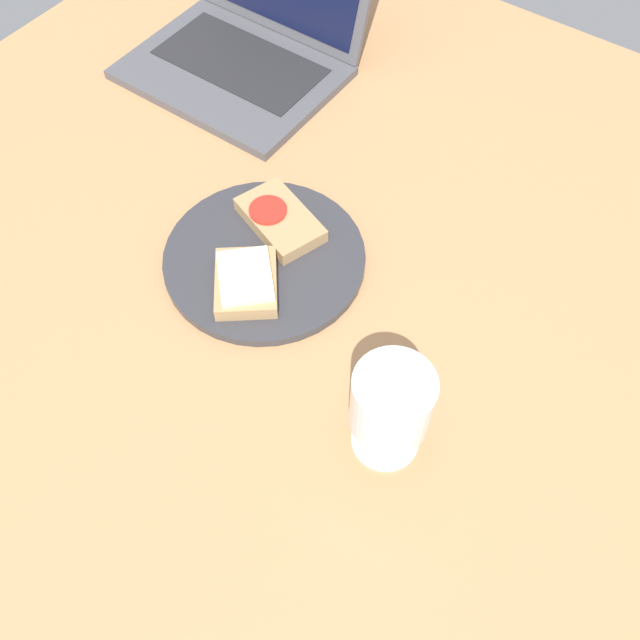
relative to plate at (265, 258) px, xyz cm
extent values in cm
cube|color=#B27F51|center=(7.75, -2.59, -2.11)|extent=(140.00, 140.00, 3.00)
cylinder|color=#333338|center=(0.00, 0.00, 0.00)|extent=(25.37, 25.37, 1.23)
cube|color=#A88456|center=(-1.35, 5.15, 1.58)|extent=(13.19, 10.27, 1.93)
cylinder|color=red|center=(-2.94, 4.75, 2.76)|extent=(4.84, 4.84, 0.42)
cube|color=#A88456|center=(1.35, -5.15, 1.60)|extent=(11.64, 11.99, 1.97)
cube|color=#F4EAB7|center=(1.35, -5.15, 2.89)|extent=(10.10, 10.11, 0.62)
cylinder|color=white|center=(25.45, -11.73, -0.41)|extent=(7.29, 7.29, 0.40)
cylinder|color=white|center=(25.45, -11.73, 2.19)|extent=(1.15, 1.15, 4.80)
cylinder|color=white|center=(25.45, -11.73, 8.43)|extent=(8.17, 8.17, 7.69)
cylinder|color=white|center=(25.45, -11.73, 6.99)|extent=(7.51, 7.51, 4.82)
cube|color=#4C4C51|center=(-26.28, 25.56, 0.08)|extent=(31.12, 23.29, 1.40)
cube|color=#232326|center=(-26.28, 27.66, 0.86)|extent=(25.52, 12.81, 0.16)
camera|label=1|loc=(37.89, -41.22, 70.39)|focal=40.00mm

